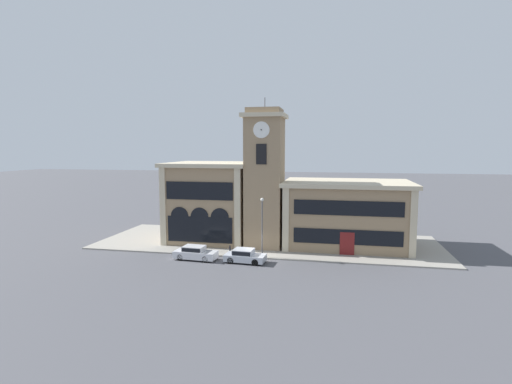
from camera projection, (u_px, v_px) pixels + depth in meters
ground_plane at (256, 259)px, 41.18m from camera, size 300.00×300.00×0.00m
sidewalk_kerb at (268, 242)px, 48.10m from camera, size 40.22×14.22×0.15m
clock_tower at (265, 179)px, 45.14m from camera, size 4.76×4.76×16.96m
town_hall_left_wing at (212, 201)px, 49.39m from camera, size 10.22×9.99×9.63m
town_hall_right_wing at (347, 214)px, 46.31m from camera, size 14.48×9.99×7.58m
parked_car_near at (195, 253)px, 40.80m from camera, size 4.49×2.03×1.42m
parked_car_mid at (245, 256)px, 39.78m from camera, size 4.18×2.16×1.36m
street_lamp at (262, 219)px, 40.92m from camera, size 0.36×0.36×6.18m
bollard at (230, 250)px, 42.01m from camera, size 0.18×0.18×1.06m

